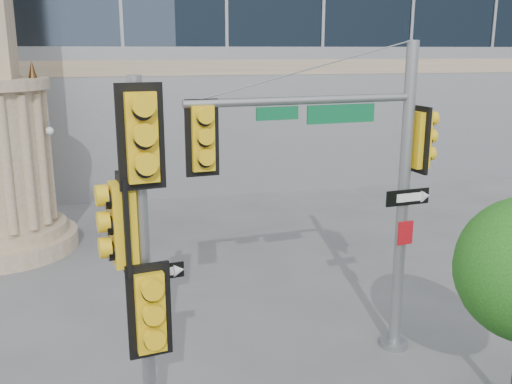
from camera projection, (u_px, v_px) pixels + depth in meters
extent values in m
cylinder|color=gray|center=(2.00, 242.00, 17.21)|extent=(4.40, 4.40, 0.50)
cylinder|color=gray|center=(1.00, 229.00, 17.12)|extent=(3.80, 3.80, 0.30)
cone|color=#472D14|center=(32.00, 69.00, 16.29)|extent=(0.24, 0.24, 0.50)
cylinder|color=slate|center=(394.00, 343.00, 11.65)|extent=(0.57, 0.57, 0.12)
cylinder|color=slate|center=(403.00, 203.00, 10.93)|extent=(0.22, 0.22, 6.06)
cylinder|color=slate|center=(304.00, 100.00, 9.73)|extent=(4.23, 0.56, 0.14)
cube|color=#0B6033|center=(341.00, 114.00, 10.01)|extent=(1.31, 0.17, 0.32)
cube|color=yellow|center=(202.00, 138.00, 9.26)|extent=(0.58, 0.34, 1.26)
cube|color=yellow|center=(420.00, 140.00, 10.73)|extent=(0.34, 0.58, 1.26)
cube|color=black|center=(408.00, 197.00, 10.76)|extent=(0.93, 0.12, 0.30)
cube|color=#B51019|center=(405.00, 233.00, 10.93)|extent=(0.32, 0.06, 0.46)
cylinder|color=slate|center=(144.00, 275.00, 8.09)|extent=(0.20, 0.20, 5.57)
cube|color=yellow|center=(141.00, 137.00, 7.38)|extent=(0.65, 0.40, 1.39)
cube|color=yellow|center=(124.00, 224.00, 7.81)|extent=(0.40, 0.65, 1.39)
cube|color=yellow|center=(149.00, 311.00, 7.98)|extent=(0.65, 0.40, 1.39)
cube|color=black|center=(160.00, 272.00, 8.03)|extent=(0.69, 0.14, 0.22)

